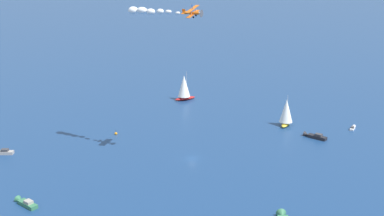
% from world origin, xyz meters
% --- Properties ---
extents(ground_plane, '(2000.00, 2000.00, 0.00)m').
position_xyz_m(ground_plane, '(0.00, 0.00, 0.00)').
color(ground_plane, navy).
extents(motorboat_near_centre, '(5.21, 4.58, 1.61)m').
position_xyz_m(motorboat_near_centre, '(-71.09, -1.87, 0.43)').
color(motorboat_near_centre, white).
rests_on(motorboat_near_centre, ground_plane).
extents(sailboat_far_port, '(10.90, 6.36, 13.78)m').
position_xyz_m(sailboat_far_port, '(-25.63, -67.74, 6.29)').
color(sailboat_far_port, '#B21E1E').
rests_on(sailboat_far_port, ground_plane).
extents(motorboat_inshore, '(5.68, 8.38, 2.41)m').
position_xyz_m(motorboat_inshore, '(55.29, 11.62, 0.65)').
color(motorboat_inshore, '#33704C').
rests_on(motorboat_inshore, ground_plane).
extents(motorboat_offshore, '(6.06, 9.06, 2.60)m').
position_xyz_m(motorboat_offshore, '(-50.51, 0.27, 0.70)').
color(motorboat_offshore, black).
rests_on(motorboat_offshore, ground_plane).
extents(sailboat_trailing, '(8.99, 8.55, 12.52)m').
position_xyz_m(sailboat_trailing, '(-48.79, -16.16, 5.71)').
color(sailboat_trailing, gold).
rests_on(sailboat_trailing, ground_plane).
extents(motorboat_mid_cluster, '(8.55, 5.36, 2.43)m').
position_xyz_m(motorboat_mid_cluster, '(59.56, -30.40, 0.66)').
color(motorboat_mid_cluster, '#9E9993').
rests_on(motorboat_mid_cluster, ground_plane).
extents(marker_buoy, '(1.10, 1.10, 2.10)m').
position_xyz_m(marker_buoy, '(17.43, -33.57, 0.39)').
color(marker_buoy, orange).
rests_on(marker_buoy, ground_plane).
extents(biplane_lead, '(6.60, 6.83, 3.75)m').
position_xyz_m(biplane_lead, '(-0.15, 0.25, 49.01)').
color(biplane_lead, orange).
extents(wingwalker_lead, '(1.21, 0.99, 1.52)m').
position_xyz_m(wingwalker_lead, '(0.26, 0.59, 51.09)').
color(wingwalker_lead, '#1E4CB2').
extents(smoke_trail_lead, '(13.91, 17.10, 3.12)m').
position_xyz_m(smoke_trail_lead, '(10.94, -13.80, 48.72)').
color(smoke_trail_lead, white).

